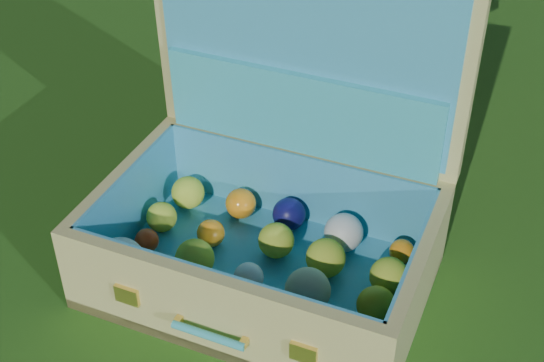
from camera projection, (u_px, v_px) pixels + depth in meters
The scene contains 2 objects.
ground at pixel (196, 220), 1.74m from camera, with size 60.00×60.00×0.00m, color #215114.
suitcase at pixel (276, 195), 1.53m from camera, with size 0.73×0.59×0.64m.
Camera 1 is at (0.48, -1.27, 1.12)m, focal length 50.00 mm.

